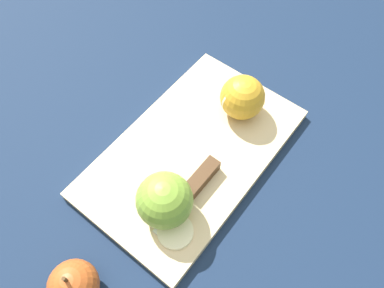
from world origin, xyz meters
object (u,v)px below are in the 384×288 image
(apple_half_left, at_px, (241,97))
(knife, at_px, (200,180))
(apple_whole, at_px, (74,285))
(apple_half_right, at_px, (165,200))

(apple_half_left, xyz_separation_m, knife, (0.15, 0.05, -0.03))
(knife, bearing_deg, apple_whole, -8.70)
(apple_half_right, relative_size, knife, 0.57)
(apple_half_left, relative_size, apple_whole, 0.95)
(apple_whole, bearing_deg, apple_half_right, 179.84)
(apple_half_right, xyz_separation_m, apple_whole, (0.16, -0.00, -0.02))
(apple_half_left, relative_size, knife, 0.52)
(knife, bearing_deg, apple_half_left, -168.46)
(apple_half_right, height_order, apple_whole, apple_half_right)
(apple_half_right, xyz_separation_m, knife, (-0.07, 0.00, -0.03))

